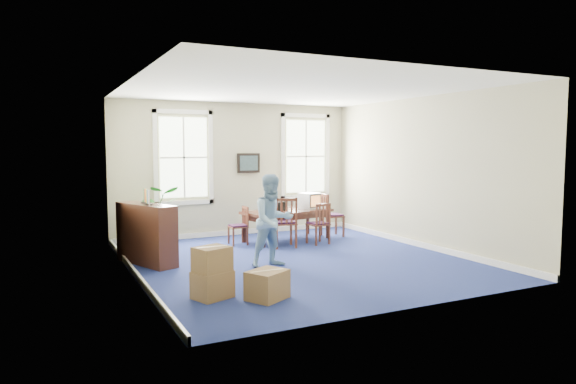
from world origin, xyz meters
name	(u,v)px	position (x,y,z in m)	size (l,w,h in m)	color
floor	(297,260)	(0.00, 0.00, 0.00)	(6.50, 6.50, 0.00)	navy
ceiling	(297,89)	(0.00, 0.00, 3.20)	(6.50, 6.50, 0.00)	white
wall_back	(236,169)	(0.00, 3.25, 1.60)	(6.50, 6.50, 0.00)	#B5AF8C
wall_front	(412,189)	(0.00, -3.25, 1.60)	(6.50, 6.50, 0.00)	#B5AF8C
wall_left	(132,181)	(-3.00, 0.00, 1.60)	(6.50, 6.50, 0.00)	#B5AF8C
wall_right	(423,173)	(3.00, 0.00, 1.60)	(6.50, 6.50, 0.00)	#B5AF8C
baseboard_back	(237,232)	(0.00, 3.22, 0.06)	(6.00, 0.04, 0.12)	white
baseboard_left	(136,274)	(-2.97, 0.00, 0.06)	(0.04, 6.50, 0.12)	white
baseboard_right	(420,244)	(2.97, 0.00, 0.06)	(0.04, 6.50, 0.12)	white
window_left	(184,157)	(-1.30, 3.23, 1.90)	(1.40, 0.12, 2.20)	white
window_right	(306,156)	(1.90, 3.23, 1.90)	(1.40, 0.12, 2.20)	white
wall_picture	(249,163)	(0.30, 3.20, 1.75)	(0.58, 0.06, 0.48)	black
conference_table	(287,225)	(0.76, 1.99, 0.35)	(2.04, 0.93, 0.70)	#492419
crt_tv	(309,201)	(1.37, 2.04, 0.88)	(0.41, 0.44, 0.37)	#B7B7BC
game_console	(321,207)	(1.65, 1.99, 0.72)	(0.18, 0.22, 0.06)	white
equipment_bag	(277,206)	(0.53, 2.04, 0.80)	(0.41, 0.27, 0.20)	black
chair_near_left	(284,222)	(0.35, 1.29, 0.54)	(0.48, 0.48, 1.08)	brown
chair_near_right	(318,223)	(1.18, 1.29, 0.46)	(0.41, 0.41, 0.92)	brown
chair_end_left	(238,226)	(-0.44, 1.99, 0.42)	(0.38, 0.38, 0.84)	brown
chair_end_right	(332,215)	(1.97, 1.99, 0.51)	(0.46, 0.46, 1.03)	brown
man	(273,221)	(-0.61, -0.23, 0.83)	(0.81, 0.63, 1.66)	#7FA8CB
credenza	(146,234)	(-2.61, 0.98, 0.56)	(0.41, 1.42, 1.11)	#492419
brochure_rack	(147,196)	(-2.59, 0.98, 1.26)	(0.11, 0.65, 0.29)	#99999E
potted_plant	(153,216)	(-2.15, 2.66, 0.66)	(1.19, 1.03, 1.32)	#124C11
cardboard_boxes	(223,268)	(-2.00, -1.53, 0.39)	(1.36, 1.36, 0.78)	olive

